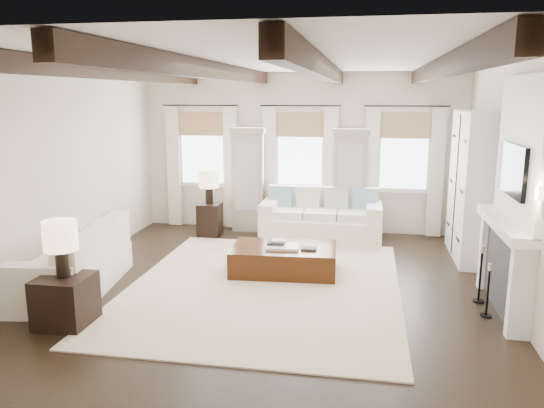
% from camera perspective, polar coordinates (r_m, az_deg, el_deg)
% --- Properties ---
extents(ground, '(7.50, 7.50, 0.00)m').
position_cam_1_polar(ground, '(7.58, -0.67, -9.69)').
color(ground, black).
rests_on(ground, ground).
extents(room_shell, '(6.54, 7.54, 3.22)m').
position_cam_1_polar(room_shell, '(7.90, 5.89, 5.27)').
color(room_shell, beige).
rests_on(room_shell, ground).
extents(area_rug, '(3.89, 4.75, 0.02)m').
position_cam_1_polar(area_rug, '(7.86, -0.82, -8.82)').
color(area_rug, beige).
rests_on(area_rug, ground).
extents(sofa_back, '(2.31, 1.06, 0.98)m').
position_cam_1_polar(sofa_back, '(10.36, 5.32, -1.58)').
color(sofa_back, white).
rests_on(sofa_back, ground).
extents(sofa_left, '(1.28, 2.33, 0.95)m').
position_cam_1_polar(sofa_left, '(8.11, -20.15, -6.11)').
color(sofa_left, white).
rests_on(sofa_left, ground).
extents(ottoman, '(1.68, 1.11, 0.43)m').
position_cam_1_polar(ottoman, '(8.39, 1.29, -6.01)').
color(ottoman, black).
rests_on(ottoman, ground).
extents(tray, '(0.52, 0.41, 0.04)m').
position_cam_1_polar(tray, '(8.26, 1.18, -4.61)').
color(tray, white).
rests_on(tray, ottoman).
extents(book_lower, '(0.27, 0.21, 0.04)m').
position_cam_1_polar(book_lower, '(8.32, 0.43, -4.22)').
color(book_lower, '#262628').
rests_on(book_lower, tray).
extents(book_upper, '(0.23, 0.18, 0.03)m').
position_cam_1_polar(book_upper, '(8.32, 0.73, -3.97)').
color(book_upper, beige).
rests_on(book_upper, book_lower).
extents(book_loose, '(0.25, 0.19, 0.03)m').
position_cam_1_polar(book_loose, '(8.19, 3.99, -4.82)').
color(book_loose, '#262628').
rests_on(book_loose, ottoman).
extents(side_table_front, '(0.61, 0.61, 0.61)m').
position_cam_1_polar(side_table_front, '(7.01, -21.33, -9.66)').
color(side_table_front, black).
rests_on(side_table_front, ground).
extents(lamp_front, '(0.40, 0.40, 0.69)m').
position_cam_1_polar(lamp_front, '(6.78, -21.82, -3.51)').
color(lamp_front, black).
rests_on(lamp_front, side_table_front).
extents(side_table_back, '(0.43, 0.43, 0.65)m').
position_cam_1_polar(side_table_back, '(10.62, -6.70, -1.67)').
color(side_table_back, black).
rests_on(side_table_back, ground).
extents(lamp_back, '(0.39, 0.39, 0.67)m').
position_cam_1_polar(lamp_back, '(10.47, -6.80, 2.49)').
color(lamp_back, black).
rests_on(lamp_back, side_table_back).
extents(candlestick_near, '(0.14, 0.14, 0.70)m').
position_cam_1_polar(candlestick_near, '(7.31, 22.18, -9.01)').
color(candlestick_near, black).
rests_on(candlestick_near, ground).
extents(candlestick_far, '(0.16, 0.16, 0.79)m').
position_cam_1_polar(candlestick_far, '(7.75, 21.47, -7.48)').
color(candlestick_far, black).
rests_on(candlestick_far, ground).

